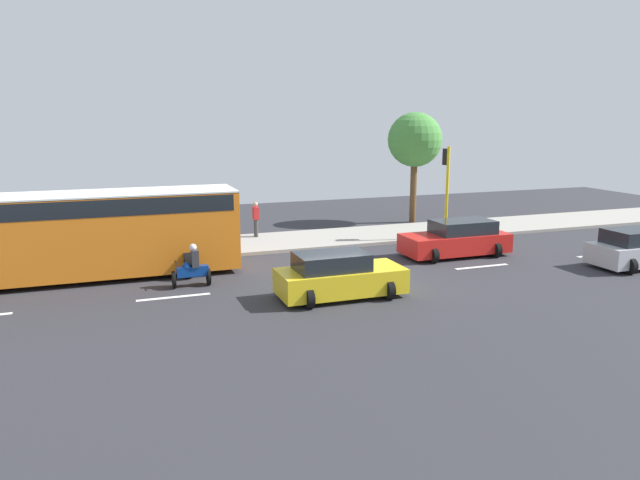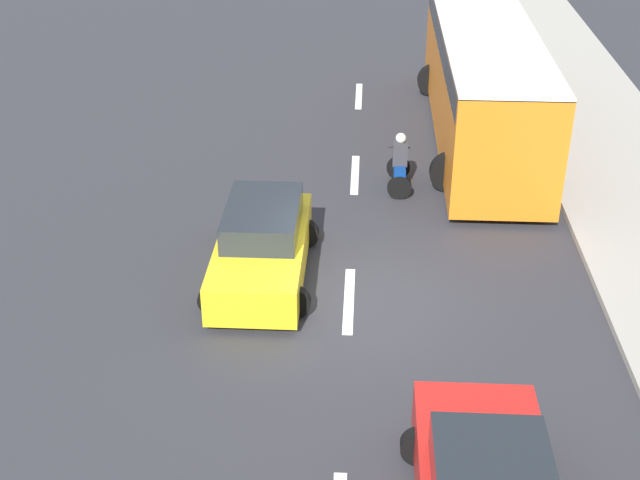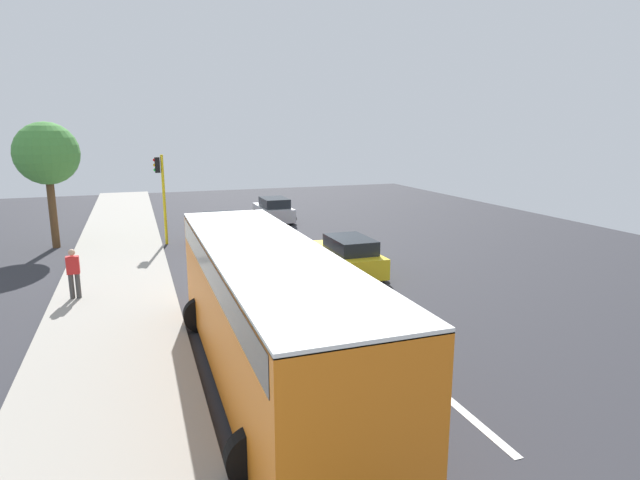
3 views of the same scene
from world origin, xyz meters
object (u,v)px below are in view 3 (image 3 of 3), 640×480
(car_yellow_cab, at_px, (348,256))
(traffic_light_corner, at_px, (161,187))
(car_silver, at_px, (274,210))
(motorcycle, at_px, (314,297))
(car_red, at_px, (224,231))
(city_bus, at_px, (267,304))
(pedestrian_near_signal, at_px, (73,272))
(street_tree_north, at_px, (47,154))

(car_yellow_cab, xyz_separation_m, traffic_light_corner, (6.67, -8.06, 2.22))
(car_silver, distance_m, motorcycle, 17.34)
(motorcycle, xyz_separation_m, traffic_light_corner, (3.74, -12.43, 2.29))
(car_red, xyz_separation_m, city_bus, (1.43, 14.82, 1.13))
(motorcycle, bearing_deg, car_silver, -100.48)
(car_yellow_cab, bearing_deg, motorcycle, 56.09)
(pedestrian_near_signal, bearing_deg, car_silver, -128.32)
(car_silver, bearing_deg, pedestrian_near_signal, 51.68)
(car_yellow_cab, relative_size, traffic_light_corner, 0.93)
(city_bus, height_order, traffic_light_corner, traffic_light_corner)
(car_yellow_cab, relative_size, city_bus, 0.38)
(traffic_light_corner, bearing_deg, car_silver, -146.14)
(street_tree_north, bearing_deg, car_silver, -163.41)
(city_bus, relative_size, street_tree_north, 1.81)
(street_tree_north, bearing_deg, car_yellow_cab, 142.20)
(car_silver, height_order, motorcycle, motorcycle)
(car_red, xyz_separation_m, pedestrian_near_signal, (6.19, 7.26, 0.35))
(car_red, bearing_deg, traffic_light_corner, -21.63)
(traffic_light_corner, bearing_deg, street_tree_north, -11.73)
(car_red, height_order, street_tree_north, street_tree_north)
(car_red, xyz_separation_m, traffic_light_corner, (2.81, -1.12, 2.22))
(car_red, bearing_deg, pedestrian_near_signal, 49.52)
(city_bus, bearing_deg, traffic_light_corner, -85.03)
(car_yellow_cab, bearing_deg, car_red, -60.97)
(city_bus, bearing_deg, pedestrian_near_signal, -57.77)
(car_red, height_order, car_yellow_cab, same)
(car_red, bearing_deg, street_tree_north, -15.37)
(traffic_light_corner, bearing_deg, car_yellow_cab, 129.60)
(motorcycle, height_order, traffic_light_corner, traffic_light_corner)
(car_silver, xyz_separation_m, traffic_light_corner, (6.89, 4.62, 2.22))
(motorcycle, relative_size, pedestrian_near_signal, 0.91)
(city_bus, distance_m, motorcycle, 4.39)
(city_bus, bearing_deg, car_yellow_cab, -123.88)
(traffic_light_corner, xyz_separation_m, street_tree_north, (5.09, -1.06, 1.61))
(pedestrian_near_signal, bearing_deg, motorcycle, 150.34)
(car_yellow_cab, distance_m, pedestrian_near_signal, 10.06)
(car_silver, relative_size, motorcycle, 2.60)
(motorcycle, height_order, street_tree_north, street_tree_north)
(street_tree_north, bearing_deg, traffic_light_corner, 168.27)
(car_red, height_order, motorcycle, motorcycle)
(pedestrian_near_signal, xyz_separation_m, street_tree_north, (1.71, -9.43, 3.49))
(motorcycle, bearing_deg, car_yellow_cab, -123.91)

